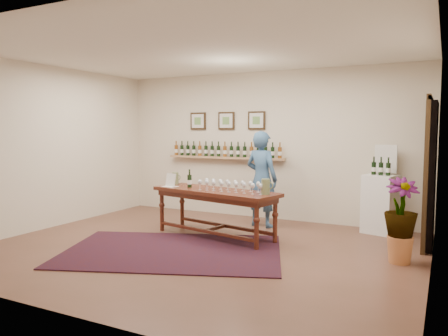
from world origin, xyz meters
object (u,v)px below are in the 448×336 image
at_px(tasting_table, 215,197).
at_px(potted_plant, 401,220).
at_px(display_pedestal, 380,204).
at_px(person, 262,179).

distance_m(tasting_table, potted_plant, 2.76).
bearing_deg(tasting_table, potted_plant, 9.10).
distance_m(tasting_table, display_pedestal, 2.74).
height_order(tasting_table, display_pedestal, display_pedestal).
distance_m(tasting_table, person, 1.12).
bearing_deg(person, display_pedestal, -154.89).
relative_size(potted_plant, person, 0.56).
bearing_deg(display_pedestal, tasting_table, -147.22).
distance_m(display_pedestal, potted_plant, 1.69).
height_order(tasting_table, potted_plant, potted_plant).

